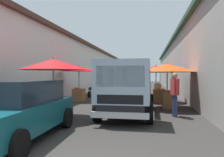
% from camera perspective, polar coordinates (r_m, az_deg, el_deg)
% --- Properties ---
extents(ground, '(90.00, 90.00, 0.00)m').
position_cam_1_polar(ground, '(16.24, 3.42, -4.78)').
color(ground, '#33302D').
extents(building_left_whitewash, '(49.80, 7.50, 4.50)m').
position_cam_1_polar(building_left_whitewash, '(20.44, -16.62, 2.67)').
color(building_left_whitewash, silver).
rests_on(building_left_whitewash, ground).
extents(building_right_concrete, '(49.80, 7.50, 4.78)m').
position_cam_1_polar(building_right_concrete, '(19.15, 26.49, 3.18)').
color(building_right_concrete, gray).
rests_on(building_right_concrete, ground).
extents(fruit_stall_mid_lane, '(2.46, 2.46, 2.27)m').
position_cam_1_polar(fruit_stall_mid_lane, '(8.44, -15.13, 1.44)').
color(fruit_stall_mid_lane, '#9E9EA3').
rests_on(fruit_stall_mid_lane, ground).
extents(fruit_stall_far_left, '(2.33, 2.33, 2.27)m').
position_cam_1_polar(fruit_stall_far_left, '(13.39, 11.39, 1.41)').
color(fruit_stall_far_left, '#9E9EA3').
rests_on(fruit_stall_far_left, ground).
extents(fruit_stall_near_right, '(2.35, 2.35, 2.46)m').
position_cam_1_polar(fruit_stall_near_right, '(20.94, 12.17, 1.62)').
color(fruit_stall_near_right, '#9E9EA3').
rests_on(fruit_stall_near_right, ground).
extents(fruit_stall_far_right, '(2.33, 2.33, 2.24)m').
position_cam_1_polar(fruit_stall_far_right, '(13.82, -8.48, 1.36)').
color(fruit_stall_far_right, '#9E9EA3').
rests_on(fruit_stall_far_right, ground).
extents(fruit_stall_near_left, '(2.83, 2.83, 2.22)m').
position_cam_1_polar(fruit_stall_near_left, '(10.92, 14.06, 1.85)').
color(fruit_stall_near_left, '#9E9EA3').
rests_on(fruit_stall_near_left, ground).
extents(hatchback_car, '(3.96, 2.02, 1.45)m').
position_cam_1_polar(hatchback_car, '(6.07, -23.45, -7.26)').
color(hatchback_car, '#0F4C56').
rests_on(hatchback_car, ground).
extents(delivery_truck, '(4.95, 2.03, 2.08)m').
position_cam_1_polar(delivery_truck, '(8.05, 3.56, -3.05)').
color(delivery_truck, black).
rests_on(delivery_truck, ground).
extents(vendor_by_crates, '(0.65, 0.29, 1.68)m').
position_cam_1_polar(vendor_by_crates, '(8.80, 15.83, -3.14)').
color(vendor_by_crates, navy).
rests_on(vendor_by_crates, ground).
extents(parked_scooter, '(1.69, 0.39, 1.14)m').
position_cam_1_polar(parked_scooter, '(16.40, -5.10, -3.15)').
color(parked_scooter, black).
rests_on(parked_scooter, ground).
extents(plastic_stool, '(0.30, 0.30, 0.43)m').
position_cam_1_polar(plastic_stool, '(17.85, -5.71, -3.22)').
color(plastic_stool, '#1E8C3F').
rests_on(plastic_stool, ground).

